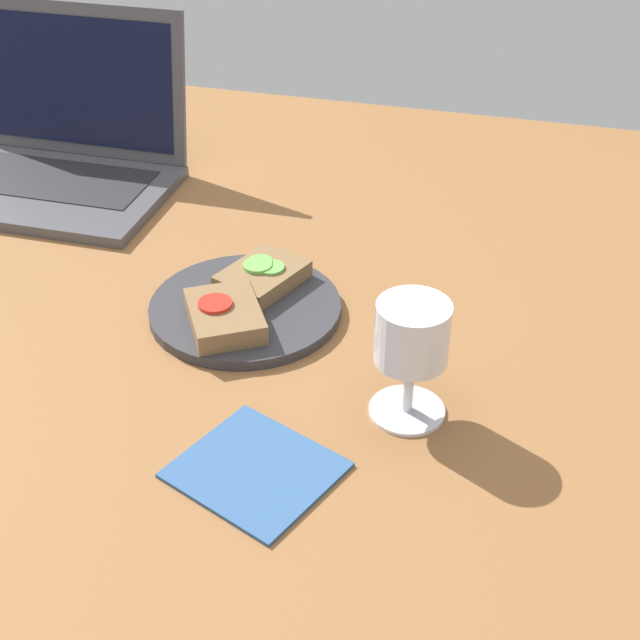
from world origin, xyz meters
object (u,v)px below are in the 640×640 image
Objects in this scene: sandwich_with_tomato at (225,316)px; wine_glass at (412,340)px; plate at (245,308)px; sandwich_with_cucumber at (263,275)px; napkin at (256,470)px; laptop at (57,150)px.

wine_glass is at bearing -19.41° from sandwich_with_tomato.
sandwich_with_tomato reaches higher than plate.
sandwich_with_cucumber is 29.88cm from napkin.
sandwich_with_tomato reaches higher than sandwich_with_cucumber.
wine_glass is (21.00, -12.18, 8.10)cm from plate.
plate is 4.94cm from sandwich_with_cucumber.
wine_glass is 68.95cm from laptop.
laptop reaches higher than plate.
sandwich_with_tomato is at bearing -98.61° from plate.
sandwich_with_tomato is 0.93× the size of napkin.
laptop is (-57.85, 37.31, -3.91)cm from wine_glass.
sandwich_with_tomato is at bearing 117.30° from napkin.
plate is 25.69cm from napkin.
sandwich_with_tomato is 0.98× the size of wine_glass.
sandwich_with_cucumber is 0.35× the size of laptop.
napkin is (46.18, -49.07, -4.63)cm from laptop.
sandwich_with_tomato is at bearing -39.36° from laptop.
wine_glass is 0.94× the size of napkin.
napkin is at bearing -68.72° from plate.
sandwich_with_cucumber reaches higher than plate.
plate is at bearing 111.28° from napkin.
napkin is (8.67, -28.51, -2.17)cm from sandwich_with_cucumber.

